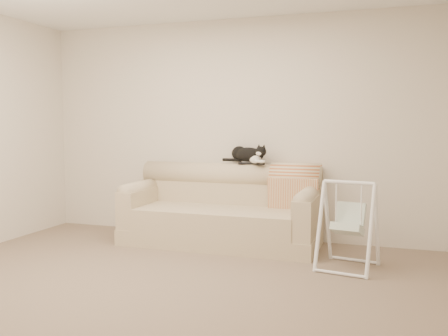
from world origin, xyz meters
name	(u,v)px	position (x,y,z in m)	size (l,w,h in m)	color
ground_plane	(169,287)	(0.00, 0.00, 0.00)	(5.00, 5.00, 0.00)	brown
room_shell	(167,104)	(0.00, 0.00, 1.53)	(5.04, 4.04, 2.60)	beige
sofa	(223,213)	(-0.08, 1.62, 0.35)	(2.20, 0.93, 0.90)	tan
remote_a	(246,163)	(0.13, 1.84, 0.91)	(0.19, 0.09, 0.03)	black
remote_b	(259,164)	(0.29, 1.81, 0.91)	(0.16, 0.14, 0.02)	black
tuxedo_cat	(248,155)	(0.15, 1.88, 1.01)	(0.58, 0.37, 0.23)	black
throw_blanket	(295,181)	(0.72, 1.84, 0.72)	(0.56, 0.38, 0.58)	#B85E2D
baby_swing	(348,225)	(1.37, 1.04, 0.42)	(0.60, 0.62, 0.84)	white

